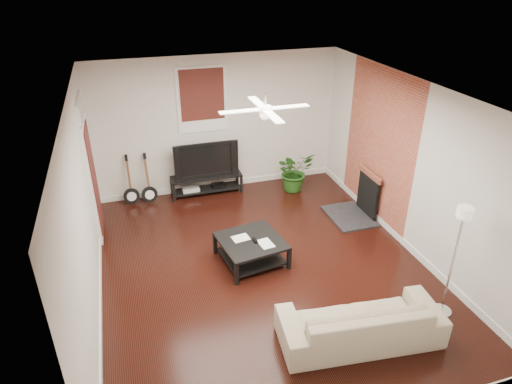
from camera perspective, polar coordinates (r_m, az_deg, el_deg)
room at (r=6.58m, az=1.03°, el=0.40°), size 5.01×6.01×2.81m
brick_accent at (r=8.41m, az=15.23°, el=5.62°), size 0.02×2.20×2.80m
fireplace at (r=8.65m, az=12.85°, el=-0.33°), size 0.80×1.10×0.92m
window_back at (r=9.01m, az=-6.81°, el=11.52°), size 1.00×0.06×1.30m
door_left at (r=8.12m, az=-20.15°, el=2.92°), size 0.08×1.00×2.50m
tv_stand at (r=9.45m, az=-6.25°, el=0.97°), size 1.46×0.39×0.41m
tv at (r=9.23m, az=-6.46°, el=4.25°), size 1.31×0.17×0.75m
coffee_table at (r=7.33m, az=-0.63°, el=-7.39°), size 1.08×1.08×0.40m
sofa at (r=6.09m, az=13.04°, el=-15.56°), size 2.14×1.02×0.60m
floor_lamp at (r=6.52m, az=23.62°, el=-8.18°), size 0.31×0.31×1.68m
potted_plant at (r=9.50m, az=4.87°, el=2.64°), size 0.89×0.81×0.85m
guitar_left at (r=9.17m, az=-15.71°, el=1.32°), size 0.32×0.23×1.02m
guitar_right at (r=9.15m, az=-13.52°, el=1.54°), size 0.34×0.25×1.02m
ceiling_fan at (r=6.13m, az=1.12°, el=10.46°), size 1.24×1.24×0.32m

